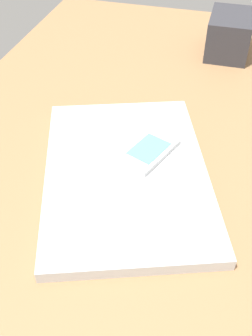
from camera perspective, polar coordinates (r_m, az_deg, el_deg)
name	(u,v)px	position (r cm, az deg, el deg)	size (l,w,h in cm)	color
desk_surface	(155,148)	(70.11, 4.11, 2.80)	(120.00, 80.00, 3.00)	olive
laptop_closed	(126,173)	(61.71, 0.00, -0.71)	(35.46, 24.54, 1.91)	#B7BABC
cell_phone_on_laptop	(149,151)	(63.60, 3.29, 2.50)	(11.51, 9.06, 0.99)	silver
desk_organizer	(229,34)	(97.89, 14.50, 17.98)	(13.41, 9.21, 8.78)	#2D2D33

